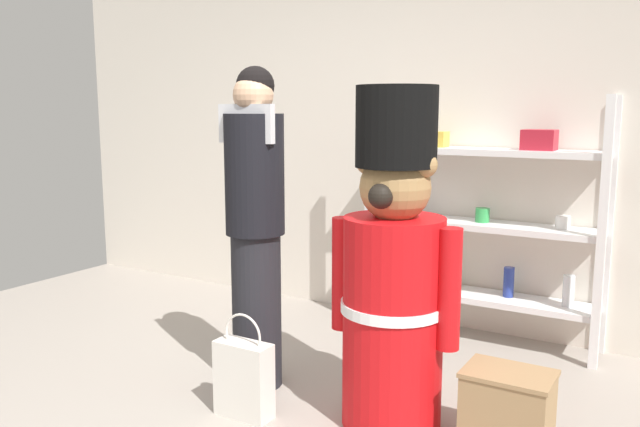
{
  "coord_description": "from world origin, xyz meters",
  "views": [
    {
      "loc": [
        1.8,
        -2.1,
        1.52
      ],
      "look_at": [
        0.17,
        0.62,
        1.0
      ],
      "focal_mm": 36.14,
      "sensor_mm": 36.0,
      "label": 1
    }
  ],
  "objects_px": {
    "merchandise_shelf": "(483,221)",
    "teddy_bear_guard": "(393,277)",
    "person_shopper": "(255,222)",
    "display_crate": "(507,411)",
    "shopping_bag": "(244,378)"
  },
  "relations": [
    {
      "from": "merchandise_shelf",
      "to": "display_crate",
      "type": "relative_size",
      "value": 4.14
    },
    {
      "from": "merchandise_shelf",
      "to": "display_crate",
      "type": "height_order",
      "value": "merchandise_shelf"
    },
    {
      "from": "display_crate",
      "to": "merchandise_shelf",
      "type": "bearing_deg",
      "value": 111.95
    },
    {
      "from": "person_shopper",
      "to": "display_crate",
      "type": "height_order",
      "value": "person_shopper"
    },
    {
      "from": "person_shopper",
      "to": "display_crate",
      "type": "distance_m",
      "value": 1.56
    },
    {
      "from": "merchandise_shelf",
      "to": "shopping_bag",
      "type": "distance_m",
      "value": 1.91
    },
    {
      "from": "shopping_bag",
      "to": "teddy_bear_guard",
      "type": "bearing_deg",
      "value": 25.41
    },
    {
      "from": "merchandise_shelf",
      "to": "teddy_bear_guard",
      "type": "distance_m",
      "value": 1.38
    },
    {
      "from": "merchandise_shelf",
      "to": "person_shopper",
      "type": "distance_m",
      "value": 1.59
    },
    {
      "from": "shopping_bag",
      "to": "display_crate",
      "type": "height_order",
      "value": "shopping_bag"
    },
    {
      "from": "merchandise_shelf",
      "to": "person_shopper",
      "type": "relative_size",
      "value": 0.92
    },
    {
      "from": "teddy_bear_guard",
      "to": "shopping_bag",
      "type": "relative_size",
      "value": 3.06
    },
    {
      "from": "shopping_bag",
      "to": "display_crate",
      "type": "distance_m",
      "value": 1.26
    },
    {
      "from": "merchandise_shelf",
      "to": "shopping_bag",
      "type": "bearing_deg",
      "value": -111.54
    },
    {
      "from": "merchandise_shelf",
      "to": "person_shopper",
      "type": "bearing_deg",
      "value": -121.76
    }
  ]
}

